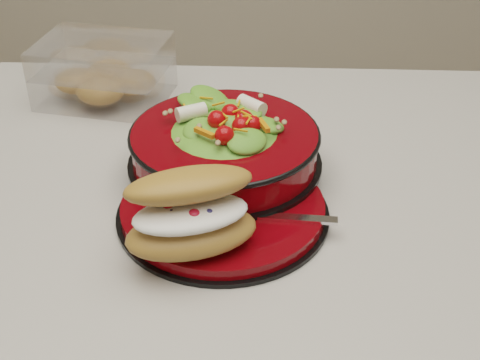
{
  "coord_description": "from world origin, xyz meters",
  "views": [
    {
      "loc": [
        -0.14,
        -0.72,
        1.39
      ],
      "look_at": [
        -0.17,
        -0.05,
        0.94
      ],
      "focal_mm": 50.0,
      "sensor_mm": 36.0,
      "label": 1
    }
  ],
  "objects_px": {
    "croissant": "(191,213)",
    "fork": "(259,216)",
    "salad_bowl": "(225,139)",
    "dinner_plate": "(224,209)",
    "pastry_box": "(104,73)"
  },
  "relations": [
    {
      "from": "salad_bowl",
      "to": "croissant",
      "type": "distance_m",
      "value": 0.17
    },
    {
      "from": "pastry_box",
      "to": "croissant",
      "type": "bearing_deg",
      "value": -54.98
    },
    {
      "from": "dinner_plate",
      "to": "croissant",
      "type": "distance_m",
      "value": 0.1
    },
    {
      "from": "fork",
      "to": "pastry_box",
      "type": "bearing_deg",
      "value": 40.9
    },
    {
      "from": "salad_bowl",
      "to": "croissant",
      "type": "relative_size",
      "value": 1.56
    },
    {
      "from": "dinner_plate",
      "to": "pastry_box",
      "type": "xyz_separation_m",
      "value": [
        -0.21,
        0.31,
        0.03
      ]
    },
    {
      "from": "salad_bowl",
      "to": "pastry_box",
      "type": "distance_m",
      "value": 0.3
    },
    {
      "from": "salad_bowl",
      "to": "dinner_plate",
      "type": "bearing_deg",
      "value": -87.63
    },
    {
      "from": "dinner_plate",
      "to": "pastry_box",
      "type": "bearing_deg",
      "value": 124.15
    },
    {
      "from": "salad_bowl",
      "to": "croissant",
      "type": "bearing_deg",
      "value": -98.85
    },
    {
      "from": "dinner_plate",
      "to": "pastry_box",
      "type": "relative_size",
      "value": 1.2
    },
    {
      "from": "dinner_plate",
      "to": "croissant",
      "type": "bearing_deg",
      "value": -110.47
    },
    {
      "from": "fork",
      "to": "salad_bowl",
      "type": "bearing_deg",
      "value": 26.63
    },
    {
      "from": "salad_bowl",
      "to": "fork",
      "type": "distance_m",
      "value": 0.13
    },
    {
      "from": "croissant",
      "to": "fork",
      "type": "bearing_deg",
      "value": 17.08
    }
  ]
}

